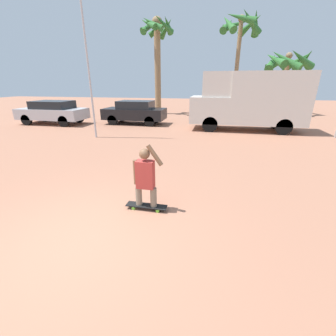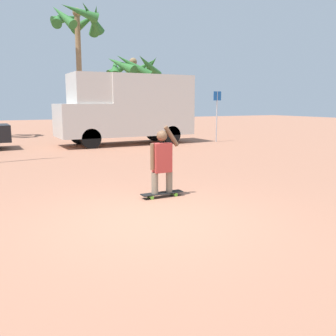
% 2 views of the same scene
% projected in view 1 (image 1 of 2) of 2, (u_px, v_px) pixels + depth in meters
% --- Properties ---
extents(ground_plane, '(80.00, 80.00, 0.00)m').
position_uv_depth(ground_plane, '(78.00, 242.00, 3.98)').
color(ground_plane, '#A36B51').
extents(skateboard, '(0.91, 0.22, 0.09)m').
position_uv_depth(skateboard, '(146.00, 206.00, 4.99)').
color(skateboard, black).
rests_on(skateboard, ground_plane).
extents(person_skateboarder, '(0.65, 0.22, 1.40)m').
position_uv_depth(person_skateboarder, '(145.00, 176.00, 4.74)').
color(person_skateboarder, gray).
rests_on(person_skateboarder, skateboard).
extents(camper_van, '(6.32, 2.18, 3.24)m').
position_uv_depth(camper_van, '(250.00, 100.00, 12.84)').
color(camper_van, black).
rests_on(camper_van, ground_plane).
extents(parked_car_black, '(4.14, 1.83, 1.53)m').
position_uv_depth(parked_car_black, '(135.00, 112.00, 15.29)').
color(parked_car_black, black).
rests_on(parked_car_black, ground_plane).
extents(parked_car_silver, '(4.49, 1.93, 1.54)m').
position_uv_depth(parked_car_silver, '(53.00, 112.00, 15.25)').
color(parked_car_silver, black).
rests_on(parked_car_silver, ground_plane).
extents(palm_tree_near_van, '(4.15, 4.16, 5.40)m').
position_uv_depth(palm_tree_near_van, '(288.00, 62.00, 19.10)').
color(palm_tree_near_van, '#8E704C').
rests_on(palm_tree_near_van, ground_plane).
extents(palm_tree_center_background, '(3.45, 3.46, 7.86)m').
position_uv_depth(palm_tree_center_background, '(241.00, 29.00, 17.64)').
color(palm_tree_center_background, '#8E704C').
rests_on(palm_tree_center_background, ground_plane).
extents(palm_tree_far_left, '(2.99, 2.96, 7.72)m').
position_uv_depth(palm_tree_far_left, '(157.00, 40.00, 18.67)').
color(palm_tree_far_left, '#8E704C').
rests_on(palm_tree_far_left, ground_plane).
extents(flagpole, '(0.94, 0.12, 7.76)m').
position_uv_depth(flagpole, '(87.00, 42.00, 10.12)').
color(flagpole, '#B7B7BC').
rests_on(flagpole, ground_plane).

